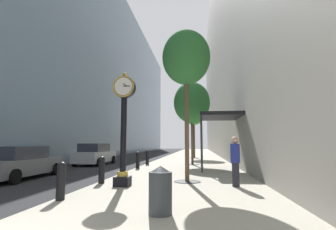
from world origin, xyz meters
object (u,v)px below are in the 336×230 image
street_tree_mid_far (194,111)px  pedestrian_walking (235,160)px  car_silver_near (95,154)px  car_grey_mid (21,163)px  street_clock (124,122)px  bollard_third (124,163)px  bollard_fourth (138,160)px  street_tree_mid_near (192,103)px  bollard_fifth (147,157)px  bollard_second (102,169)px  trash_bin (160,189)px  street_tree_near (186,59)px  bollard_nearest (61,180)px

street_tree_mid_far → pedestrian_walking: size_ratio=3.74×
street_tree_mid_far → pedestrian_walking: street_tree_mid_far is taller
car_silver_near → car_grey_mid: (-0.21, -8.17, -0.06)m
street_clock → bollard_third: 4.00m
bollard_third → bollard_fourth: bearing=90.0°
street_tree_mid_near → bollard_fifth: bearing=-171.4°
bollard_second → street_tree_mid_near: bearing=70.2°
bollard_third → trash_bin: 7.45m
bollard_fourth → car_grey_mid: bearing=-138.2°
street_clock → bollard_fifth: street_clock is taller
street_clock → bollard_third: (-1.01, 3.42, -1.79)m
street_tree_near → car_silver_near: 12.70m
street_clock → car_grey_mid: (-5.73, 2.12, -1.72)m
street_tree_mid_far → car_grey_mid: 18.49m
bollard_second → car_silver_near: 10.76m
bollard_second → bollard_fifth: bearing=90.0°
bollard_fourth → trash_bin: 10.19m
bollard_fourth → pedestrian_walking: size_ratio=0.58×
bollard_third → car_grey_mid: (-4.71, -1.31, 0.08)m
street_tree_mid_far → bollard_third: bearing=-102.7°
bollard_fifth → bollard_fourth: bearing=-90.0°
bollard_third → bollard_fourth: size_ratio=1.00×
bollard_third → car_grey_mid: 4.89m
bollard_third → car_grey_mid: car_grey_mid is taller
bollard_fourth → bollard_nearest: bearing=-90.0°
trash_bin → car_grey_mid: (-7.66, 5.54, 0.08)m
bollard_fourth → bollard_second: bearing=-90.0°
pedestrian_walking → trash_bin: bearing=-119.8°
bollard_third → street_tree_mid_far: 15.78m
bollard_fourth → street_tree_mid_far: street_tree_mid_far is taller
bollard_second → trash_bin: (2.95, -3.93, -0.01)m
bollard_nearest → pedestrian_walking: bearing=28.5°
bollard_nearest → car_grey_mid: (-4.71, 4.52, 0.08)m
trash_bin → pedestrian_walking: 4.40m
bollard_second → street_tree_mid_near: (3.32, 9.23, 4.10)m
bollard_nearest → street_tree_near: bearing=48.5°
bollard_third → bollard_fifth: 5.82m
street_tree_mid_far → car_grey_mid: bearing=-116.6°
bollard_nearest → pedestrian_walking: size_ratio=0.58×
bollard_third → pedestrian_walking: bearing=-30.7°
bollard_nearest → car_silver_near: size_ratio=0.23×
bollard_third → pedestrian_walking: 5.97m
street_tree_mid_near → street_tree_mid_far: (0.00, 8.39, 0.51)m
bollard_nearest → bollard_third: (0.00, 5.82, 0.00)m
bollard_fourth → street_clock: bearing=-80.9°
street_tree_mid_near → car_grey_mid: 11.79m
bollard_second → car_silver_near: car_silver_near is taller
bollard_nearest → car_silver_near: 13.46m
car_grey_mid → pedestrian_walking: bearing=-10.0°
street_clock → bollard_fourth: bearing=99.1°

